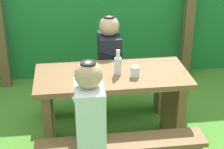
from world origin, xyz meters
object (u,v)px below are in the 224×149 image
at_px(person_white_shirt, 90,108).
at_px(person_black_coat, 109,52).
at_px(picnic_table, 112,97).
at_px(drinking_glass, 135,72).
at_px(cell_phone, 96,75).
at_px(bench_far, 105,90).
at_px(bottle_left, 118,64).

relative_size(person_white_shirt, person_black_coat, 1.00).
bearing_deg(picnic_table, drinking_glass, -23.65).
distance_m(person_black_coat, cell_phone, 0.62).
distance_m(person_white_shirt, cell_phone, 0.54).
xyz_separation_m(person_black_coat, drinking_glass, (0.15, -0.65, 0.06)).
relative_size(bench_far, person_black_coat, 1.95).
xyz_separation_m(drinking_glass, cell_phone, (-0.35, 0.06, -0.04)).
height_order(bench_far, cell_phone, cell_phone).
bearing_deg(picnic_table, person_black_coat, 85.34).
distance_m(picnic_table, person_white_shirt, 0.66).
bearing_deg(person_white_shirt, person_black_coat, 75.29).
height_order(picnic_table, person_black_coat, person_black_coat).
height_order(person_black_coat, cell_phone, person_black_coat).
bearing_deg(drinking_glass, person_black_coat, 103.11).
height_order(person_white_shirt, cell_phone, person_white_shirt).
relative_size(picnic_table, bench_far, 1.00).
xyz_separation_m(picnic_table, drinking_glass, (0.20, -0.09, 0.30)).
xyz_separation_m(bench_far, cell_phone, (-0.15, -0.59, 0.47)).
xyz_separation_m(picnic_table, person_black_coat, (0.05, 0.56, 0.23)).
xyz_separation_m(person_white_shirt, cell_phone, (0.10, 0.53, 0.02)).
xyz_separation_m(person_white_shirt, drinking_glass, (0.44, 0.47, 0.06)).
relative_size(drinking_glass, bottle_left, 0.42).
bearing_deg(picnic_table, person_white_shirt, -113.92).
relative_size(picnic_table, bottle_left, 6.08).
height_order(person_white_shirt, person_black_coat, same).
xyz_separation_m(drinking_glass, bottle_left, (-0.14, 0.08, 0.04)).
relative_size(bench_far, bottle_left, 6.08).
height_order(bench_far, person_white_shirt, person_white_shirt).
distance_m(bench_far, cell_phone, 0.77).
distance_m(drinking_glass, cell_phone, 0.36).
distance_m(person_white_shirt, person_black_coat, 1.16).
height_order(picnic_table, bench_far, picnic_table).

